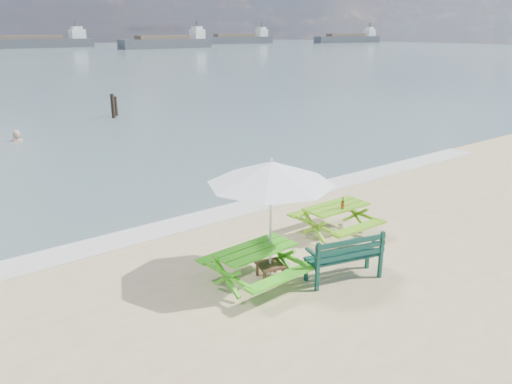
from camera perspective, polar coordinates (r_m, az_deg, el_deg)
foam_strip at (r=12.19m, az=-4.69°, el=-2.61°), size 22.00×0.90×0.01m
picnic_table_left at (r=8.85m, az=-0.08°, el=-8.57°), size 1.52×1.68×0.69m
picnic_table_right at (r=11.01m, az=9.10°, el=-3.30°), size 1.48×1.64×0.69m
park_bench at (r=9.20m, az=9.95°, el=-8.26°), size 1.47×0.82×0.86m
side_table at (r=9.13m, az=1.61°, el=-8.97°), size 0.55×0.55×0.29m
patio_umbrella at (r=8.46m, az=1.72°, el=2.23°), size 2.75×2.75×2.20m
beer_bottle at (r=10.68m, az=9.86°, el=-1.47°), size 0.07×0.07×0.27m
swimmer at (r=22.59m, az=-25.49°, el=4.19°), size 0.76×0.64×1.79m
mooring_pilings at (r=26.89m, az=-15.90°, el=9.22°), size 0.59×0.79×1.42m
cargo_ships at (r=147.21m, az=-5.34°, el=16.81°), size 124.25×28.00×4.40m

